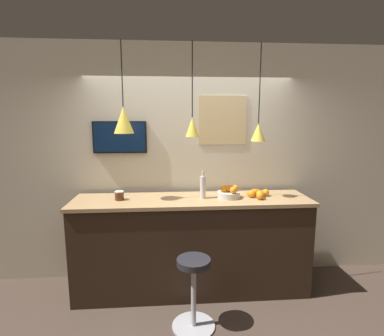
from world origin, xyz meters
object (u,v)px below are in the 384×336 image
Objects in this scene: juice_bottle at (203,187)px; spread_jar at (119,196)px; fruit_bowl at (229,193)px; mounted_tv at (120,137)px; bar_stool at (194,286)px.

juice_bottle is 0.94m from spread_jar.
fruit_bowl reaches higher than spread_jar.
spread_jar is at bearing -85.44° from mounted_tv.
fruit_bowl is at bearing -16.79° from mounted_tv.
spread_jar is at bearing 179.86° from fruit_bowl.
mounted_tv reaches higher than bar_stool.
mounted_tv is (-1.26, 0.38, 0.62)m from fruit_bowl.
spread_jar is 0.16× the size of mounted_tv.
bar_stool is 7.06× the size of spread_jar.
fruit_bowl is (0.46, 0.65, 0.74)m from bar_stool.
fruit_bowl reaches higher than bar_stool.
spread_jar is (-0.77, 0.66, 0.73)m from bar_stool.
fruit_bowl is 0.83× the size of juice_bottle.
spread_jar is at bearing 139.72° from bar_stool.
juice_bottle is at bearing -21.41° from mounted_tv.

